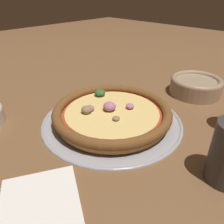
# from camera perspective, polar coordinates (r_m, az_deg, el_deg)

# --- Properties ---
(ground_plane) EXTENTS (3.00, 3.00, 0.00)m
(ground_plane) POSITION_cam_1_polar(r_m,az_deg,el_deg) (0.56, -0.00, -2.31)
(ground_plane) COLOR brown
(pizza_tray) EXTENTS (0.35, 0.35, 0.01)m
(pizza_tray) POSITION_cam_1_polar(r_m,az_deg,el_deg) (0.56, -0.00, -2.06)
(pizza_tray) COLOR #9E9EA3
(pizza_tray) RESTS_ON ground_plane
(pizza) EXTENTS (0.30, 0.30, 0.04)m
(pizza) POSITION_cam_1_polar(r_m,az_deg,el_deg) (0.54, -0.05, -0.11)
(pizza) COLOR #BC7F42
(pizza) RESTS_ON pizza_tray
(bowl_near) EXTENTS (0.16, 0.16, 0.05)m
(bowl_near) POSITION_cam_1_polar(r_m,az_deg,el_deg) (0.74, 21.04, 6.54)
(bowl_near) COLOR #9E8466
(bowl_near) RESTS_ON ground_plane
(napkin) EXTENTS (0.19, 0.18, 0.01)m
(napkin) POSITION_cam_1_polar(r_m,az_deg,el_deg) (0.38, -18.38, -22.52)
(napkin) COLOR white
(napkin) RESTS_ON ground_plane
(fork) EXTENTS (0.19, 0.03, 0.00)m
(fork) POSITION_cam_1_polar(r_m,az_deg,el_deg) (0.37, -18.43, -25.96)
(fork) COLOR #B7B7BC
(fork) RESTS_ON ground_plane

